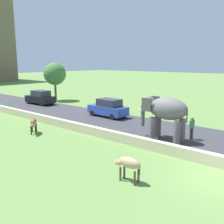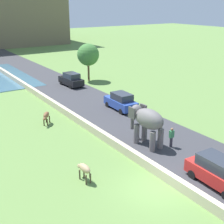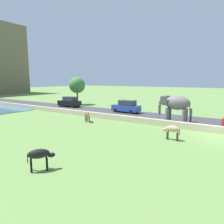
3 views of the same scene
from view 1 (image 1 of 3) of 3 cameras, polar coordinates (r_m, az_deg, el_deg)
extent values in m
plane|color=#608442|center=(13.08, 23.47, -13.58)|extent=(220.00, 220.00, 0.00)
cube|color=#38383D|center=(28.91, -14.03, 0.44)|extent=(7.00, 120.00, 0.06)
cube|color=beige|center=(25.16, -18.36, -0.69)|extent=(0.40, 110.00, 0.66)
ellipsoid|color=slate|center=(17.15, 12.49, 0.74)|extent=(1.56, 2.78, 1.50)
cylinder|color=slate|center=(17.46, 9.09, -3.78)|extent=(0.44, 0.44, 1.60)
cylinder|color=slate|center=(18.19, 10.33, -3.22)|extent=(0.44, 0.44, 1.60)
cylinder|color=slate|center=(16.76, 14.43, -4.64)|extent=(0.44, 0.44, 1.60)
cylinder|color=slate|center=(17.51, 15.48, -4.01)|extent=(0.44, 0.44, 1.60)
ellipsoid|color=slate|center=(17.73, 8.34, 1.84)|extent=(1.05, 0.96, 1.10)
cube|color=#504C4C|center=(17.14, 7.79, 1.66)|extent=(0.16, 0.71, 0.90)
cube|color=#504C4C|center=(18.19, 9.62, 2.16)|extent=(0.16, 0.71, 0.90)
cylinder|color=slate|center=(18.12, 6.95, -0.77)|extent=(0.28, 0.28, 1.50)
cone|color=silver|center=(17.81, 6.82, 0.50)|extent=(0.15, 0.56, 0.17)
cone|color=silver|center=(18.19, 7.51, 0.70)|extent=(0.15, 0.56, 0.17)
cylinder|color=#504C4C|center=(16.73, 16.57, -0.95)|extent=(0.08, 0.08, 0.90)
cylinder|color=#33333D|center=(18.18, 17.46, -4.79)|extent=(0.22, 0.22, 0.85)
cube|color=#388451|center=(18.00, 17.59, -2.64)|extent=(0.36, 0.22, 0.56)
sphere|color=#997051|center=(17.92, 17.66, -1.42)|extent=(0.22, 0.22, 0.22)
cube|color=black|center=(32.90, -15.93, 2.81)|extent=(1.88, 4.07, 0.80)
cube|color=#2D333D|center=(32.65, -15.79, 4.09)|extent=(1.55, 2.26, 0.70)
cylinder|color=black|center=(33.55, -18.33, 2.14)|extent=(0.21, 0.61, 0.60)
cylinder|color=black|center=(34.47, -16.12, 2.50)|extent=(0.21, 0.61, 0.60)
cylinder|color=black|center=(31.45, -15.64, 1.72)|extent=(0.21, 0.61, 0.60)
cylinder|color=black|center=(32.43, -13.37, 2.11)|extent=(0.21, 0.61, 0.60)
cube|color=#2D4CA8|center=(24.49, -0.97, 0.46)|extent=(1.85, 4.06, 0.80)
cube|color=#2D333D|center=(24.23, -0.63, 2.14)|extent=(1.52, 2.25, 0.70)
cylinder|color=black|center=(24.91, -4.42, -0.33)|extent=(0.20, 0.61, 0.60)
cylinder|color=black|center=(26.02, -1.83, 0.20)|extent=(0.20, 0.61, 0.60)
cylinder|color=black|center=(23.13, 0.02, -1.20)|extent=(0.20, 0.61, 0.60)
cylinder|color=black|center=(24.32, 2.58, -0.59)|extent=(0.20, 0.61, 0.60)
ellipsoid|color=brown|center=(19.77, -17.32, -2.09)|extent=(1.02, 1.14, 0.50)
cylinder|color=#302014|center=(19.52, -16.86, -3.97)|extent=(0.10, 0.10, 0.65)
cylinder|color=#302014|center=(19.55, -17.76, -4.00)|extent=(0.10, 0.10, 0.65)
cylinder|color=#302014|center=(20.27, -16.70, -3.40)|extent=(0.10, 0.10, 0.65)
cylinder|color=#302014|center=(20.29, -17.57, -3.44)|extent=(0.10, 0.10, 0.65)
ellipsoid|color=brown|center=(19.19, -17.45, -2.95)|extent=(0.43, 0.46, 0.26)
cone|color=beige|center=(19.15, -17.21, -2.45)|extent=(0.04, 0.04, 0.12)
cone|color=beige|center=(19.16, -17.75, -2.47)|extent=(0.04, 0.04, 0.12)
cylinder|color=#302014|center=(20.34, -17.16, -2.29)|extent=(0.04, 0.04, 0.45)
ellipsoid|color=tan|center=(11.44, 3.97, -11.34)|extent=(0.48, 1.11, 0.50)
cylinder|color=#493D2C|center=(11.76, 1.90, -13.72)|extent=(0.10, 0.10, 0.65)
cylinder|color=#493D2C|center=(11.98, 2.80, -13.23)|extent=(0.10, 0.10, 0.65)
cylinder|color=#493D2C|center=(11.36, 5.13, -14.70)|extent=(0.10, 0.10, 0.65)
cylinder|color=#493D2C|center=(11.60, 5.99, -14.15)|extent=(0.10, 0.10, 0.65)
ellipsoid|color=tan|center=(11.83, 1.38, -11.30)|extent=(0.25, 0.41, 0.26)
cone|color=beige|center=(11.70, 1.12, -10.67)|extent=(0.04, 0.04, 0.12)
cone|color=beige|center=(11.84, 1.65, -10.41)|extent=(0.04, 0.04, 0.12)
cylinder|color=#493D2C|center=(11.25, 6.28, -12.89)|extent=(0.04, 0.04, 0.45)
cylinder|color=brown|center=(35.82, -12.61, 4.61)|extent=(0.28, 0.28, 2.61)
sphere|color=#427A38|center=(35.64, -12.78, 8.39)|extent=(3.03, 3.03, 3.03)
camera|label=2|loc=(9.70, 128.94, 25.32)|focal=48.57mm
camera|label=3|loc=(7.14, -125.70, -11.63)|focal=32.71mm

